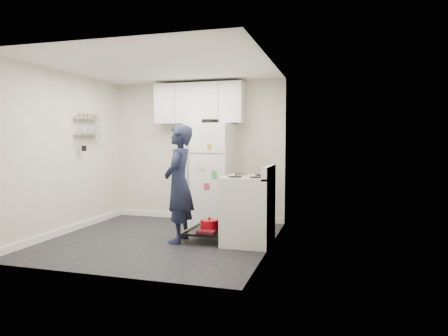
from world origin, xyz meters
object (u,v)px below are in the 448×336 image
(electric_range, at_px, (248,210))
(refrigerator, at_px, (210,174))
(open_oven_door, at_px, (208,228))
(person, at_px, (179,184))

(electric_range, relative_size, refrigerator, 0.61)
(electric_range, bearing_deg, open_oven_door, 179.91)
(electric_range, xyz_separation_m, refrigerator, (-0.90, 1.10, 0.41))
(open_oven_door, distance_m, refrigerator, 1.34)
(electric_range, bearing_deg, refrigerator, 129.39)
(refrigerator, bearing_deg, person, -92.73)
(open_oven_door, bearing_deg, refrigerator, 106.47)
(electric_range, distance_m, open_oven_door, 0.64)
(refrigerator, height_order, person, refrigerator)
(refrigerator, xyz_separation_m, person, (-0.06, -1.27, -0.04))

